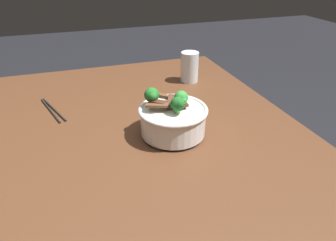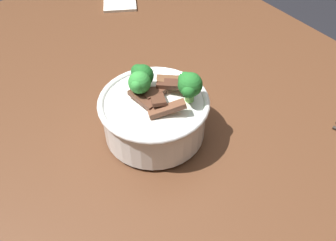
% 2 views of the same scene
% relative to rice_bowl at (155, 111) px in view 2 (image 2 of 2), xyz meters
% --- Properties ---
extents(dining_table, '(1.47, 1.02, 0.76)m').
position_rel_rice_bowl_xyz_m(dining_table, '(0.04, -0.09, -0.14)').
color(dining_table, '#56331E').
rests_on(dining_table, ground).
extents(rice_bowl, '(0.21, 0.21, 0.15)m').
position_rel_rice_bowl_xyz_m(rice_bowl, '(0.00, 0.00, 0.00)').
color(rice_bowl, white).
rests_on(rice_bowl, dining_table).
extents(folded_napkin, '(0.16, 0.15, 0.01)m').
position_rel_rice_bowl_xyz_m(folded_napkin, '(0.55, -0.20, -0.06)').
color(folded_napkin, silver).
rests_on(folded_napkin, dining_table).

